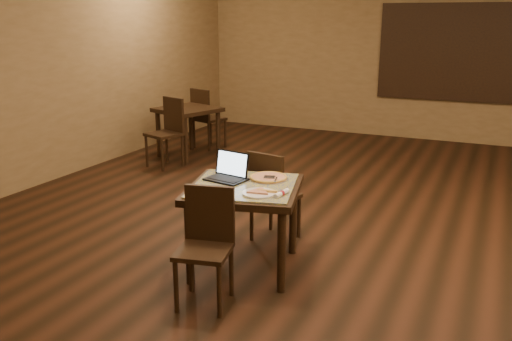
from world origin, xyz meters
The scene contains 17 objects.
ground centered at (0.00, 0.00, 0.00)m, with size 10.00×10.00×0.00m, color black.
wall_back centered at (0.00, 5.00, 1.50)m, with size 8.00×0.02×3.00m, color olive.
wall_left centered at (-4.00, 0.00, 1.50)m, with size 0.02×10.00×3.00m, color olive.
mural centered at (0.50, 4.96, 1.55)m, with size 2.34×0.05×1.64m.
tiled_table centered at (-0.46, -1.07, 0.66)m, with size 1.12×1.12×0.76m.
chair_main_near centered at (-0.48, -1.69, 0.51)m, with size 0.46×0.46×0.90m.
chair_main_far centered at (-0.48, -0.45, 0.51)m, with size 0.46×0.46×0.91m.
laptop centered at (-0.66, -0.97, 0.82)m, with size 0.38×0.32×0.23m.
plate centered at (-0.24, -1.25, 0.77)m, with size 0.27×0.27×0.01m, color white.
pizza_slice centered at (-0.24, -1.25, 0.79)m, with size 0.21×0.21×0.02m, color #D0BE8B, non-canonical shape.
pizza_pan centered at (-0.34, -0.83, 0.77)m, with size 0.35×0.35×0.01m, color silver.
pizza_whole centered at (-0.34, -0.83, 0.78)m, with size 0.33×0.33×0.02m.
spatula centered at (-0.32, -0.85, 0.79)m, with size 0.10×0.23×0.01m, color silver.
napkin_roll centered at (-0.06, -1.21, 0.78)m, with size 0.07×0.19×0.04m.
other_table_b centered at (-3.00, 2.13, 0.65)m, with size 1.05×1.05×0.78m.
other_table_b_chair_near centered at (-2.97, 1.54, 0.57)m, with size 0.55×0.55×1.00m.
other_table_b_chair_far centered at (-3.03, 2.71, 0.57)m, with size 0.55×0.55×1.00m.
Camera 1 is at (1.47, -5.01, 2.14)m, focal length 38.00 mm.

